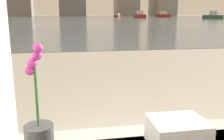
{
  "coord_description": "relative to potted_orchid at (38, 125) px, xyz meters",
  "views": [
    {
      "loc": [
        -0.52,
        -0.09,
        1.06
      ],
      "look_at": [
        -0.1,
        2.4,
        0.49
      ],
      "focal_mm": 40.0,
      "sensor_mm": 36.0,
      "label": 1
    }
  ],
  "objects": [
    {
      "name": "potted_orchid",
      "position": [
        0.0,
        0.0,
        0.0
      ],
      "size": [
        0.12,
        0.12,
        0.45
      ],
      "color": "#4C4C4C",
      "rests_on": "bathtub"
    },
    {
      "name": "towel_stack",
      "position": [
        0.58,
        -0.1,
        -0.04
      ],
      "size": [
        0.23,
        0.2,
        0.12
      ],
      "color": "white",
      "rests_on": "bathtub"
    },
    {
      "name": "harbor_water",
      "position": [
        0.66,
        61.07,
        -0.6
      ],
      "size": [
        180.0,
        110.0,
        0.01
      ],
      "color": "slate",
      "rests_on": "ground_plane"
    },
    {
      "name": "harbor_boat_0",
      "position": [
        29.29,
        46.71,
        -0.02
      ],
      "size": [
        3.54,
        4.49,
        1.63
      ],
      "color": "#335647",
      "rests_on": "harbor_water"
    },
    {
      "name": "harbor_boat_1",
      "position": [
        17.74,
        61.3,
        0.06
      ],
      "size": [
        1.93,
        5.0,
        1.84
      ],
      "color": "maroon",
      "rests_on": "harbor_water"
    },
    {
      "name": "harbor_boat_2",
      "position": [
        14.57,
        74.5,
        -0.17
      ],
      "size": [
        2.43,
        3.35,
        1.2
      ],
      "color": "maroon",
      "rests_on": "harbor_water"
    },
    {
      "name": "harbor_boat_4",
      "position": [
        27.51,
        70.55,
        0.04
      ],
      "size": [
        2.89,
        5.08,
        1.8
      ],
      "color": "maroon",
      "rests_on": "harbor_water"
    }
  ]
}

